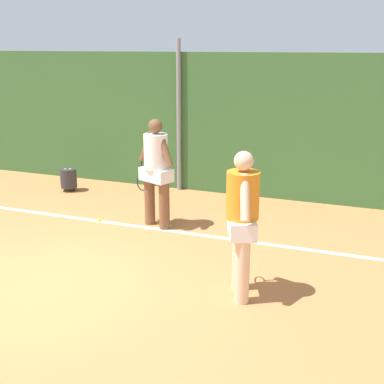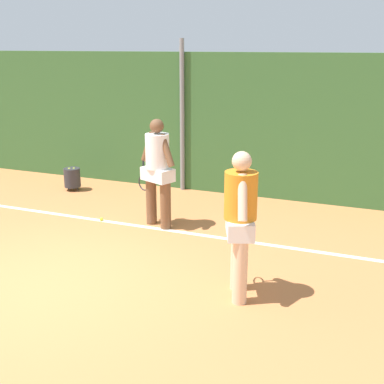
# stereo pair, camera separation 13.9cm
# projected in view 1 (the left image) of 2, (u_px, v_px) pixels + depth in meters

# --- Properties ---
(ground_plane) EXTENTS (31.71, 31.71, 0.00)m
(ground_plane) POSITION_uv_depth(u_px,v_px,m) (100.00, 245.00, 8.05)
(ground_plane) COLOR #C67542
(hedge_fence_backdrop) EXTENTS (20.61, 0.25, 2.98)m
(hedge_fence_backdrop) POSITION_uv_depth(u_px,v_px,m) (182.00, 122.00, 10.88)
(hedge_fence_backdrop) COLOR #386633
(hedge_fence_backdrop) RESTS_ON ground_plane
(fence_post_center) EXTENTS (0.10, 0.10, 3.26)m
(fence_post_center) POSITION_uv_depth(u_px,v_px,m) (179.00, 117.00, 10.69)
(fence_post_center) COLOR gray
(fence_post_center) RESTS_ON ground_plane
(court_baseline_paint) EXTENTS (15.06, 0.10, 0.01)m
(court_baseline_paint) POSITION_uv_depth(u_px,v_px,m) (128.00, 225.00, 8.93)
(court_baseline_paint) COLOR white
(court_baseline_paint) RESTS_ON ground_plane
(player_foreground_near) EXTENTS (0.50, 0.80, 1.91)m
(player_foreground_near) POSITION_uv_depth(u_px,v_px,m) (242.00, 217.00, 6.16)
(player_foreground_near) COLOR beige
(player_foreground_near) RESTS_ON ground_plane
(player_midcourt) EXTENTS (0.83, 0.52, 1.92)m
(player_midcourt) POSITION_uv_depth(u_px,v_px,m) (156.00, 168.00, 8.59)
(player_midcourt) COLOR brown
(player_midcourt) RESTS_ON ground_plane
(ball_hopper) EXTENTS (0.36, 0.36, 0.51)m
(ball_hopper) POSITION_uv_depth(u_px,v_px,m) (68.00, 178.00, 10.96)
(ball_hopper) COLOR #2D2D33
(ball_hopper) RESTS_ON ground_plane
(tennis_ball_2) EXTENTS (0.07, 0.07, 0.07)m
(tennis_ball_2) POSITION_uv_depth(u_px,v_px,m) (99.00, 220.00, 9.11)
(tennis_ball_2) COLOR #CCDB33
(tennis_ball_2) RESTS_ON ground_plane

